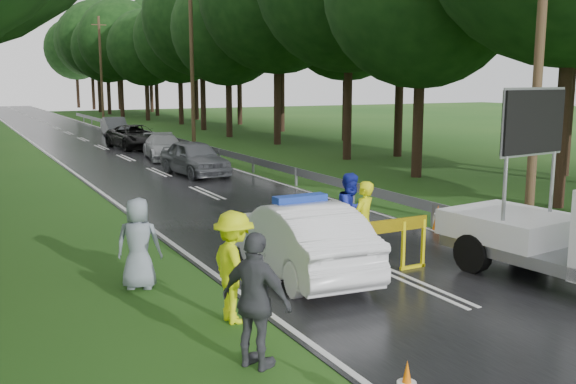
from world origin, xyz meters
TOP-DOWN VIEW (x-y plane):
  - ground at (0.00, 0.00)m, footprint 160.00×160.00m
  - road at (0.00, 30.00)m, footprint 7.00×140.00m
  - guardrail at (3.70, 29.67)m, footprint 0.12×60.06m
  - utility_pole_near at (5.20, 2.00)m, footprint 1.40×0.24m
  - utility_pole_mid at (5.20, 28.00)m, footprint 1.40×0.24m
  - utility_pole_far at (5.20, 54.00)m, footprint 1.40×0.24m
  - police_sedan at (-1.72, 1.86)m, footprint 2.06×4.79m
  - barrier at (-0.48, 1.00)m, footprint 2.83×0.10m
  - officer at (-0.02, 2.00)m, footprint 0.80×0.70m
  - civilian at (0.31, 3.00)m, footprint 1.11×0.99m
  - bystander_left at (-4.00, 0.00)m, footprint 0.75×1.26m
  - bystander_mid at (-4.42, -1.79)m, footprint 0.97×1.25m
  - bystander_right at (-4.96, 2.50)m, footprint 1.05×0.92m
  - queue_car_first at (1.17, 16.50)m, footprint 2.12×4.54m
  - queue_car_second at (1.66, 22.50)m, footprint 2.39×4.64m
  - queue_car_third at (1.70, 28.50)m, footprint 2.77×5.25m
  - queue_car_fourth at (2.60, 37.72)m, footprint 1.77×4.26m
  - cone_center at (-0.79, 2.00)m, footprint 0.35×0.35m
  - cone_far at (1.20, 3.95)m, footprint 0.37×0.37m
  - cone_left_mid at (-2.00, 1.20)m, footprint 0.38×0.38m
  - cone_right at (3.50, 3.57)m, footprint 0.34×0.34m

SIDE VIEW (x-z plane):
  - ground at x=0.00m, z-range 0.00..0.00m
  - road at x=0.00m, z-range 0.00..0.02m
  - cone_right at x=3.50m, z-range -0.01..0.71m
  - cone_center at x=-0.79m, z-range -0.01..0.72m
  - cone_far at x=1.20m, z-range -0.01..0.77m
  - cone_left_mid at x=-2.00m, z-range -0.01..0.80m
  - guardrail at x=3.70m, z-range 0.20..0.90m
  - queue_car_second at x=1.66m, z-range 0.00..1.29m
  - queue_car_fourth at x=2.60m, z-range 0.00..1.37m
  - queue_car_third at x=1.70m, z-range 0.00..1.41m
  - queue_car_first at x=1.17m, z-range 0.00..1.50m
  - police_sedan at x=-1.72m, z-range -0.07..1.62m
  - barrier at x=-0.48m, z-range 0.30..1.47m
  - bystander_right at x=-4.96m, z-range 0.00..1.81m
  - officer at x=-0.02m, z-range 0.00..1.84m
  - civilian at x=0.31m, z-range 0.00..1.88m
  - bystander_left at x=-4.00m, z-range 0.00..1.91m
  - bystander_mid at x=-4.42m, z-range 0.00..1.98m
  - utility_pole_near at x=5.20m, z-range 0.06..10.06m
  - utility_pole_mid at x=5.20m, z-range 0.06..10.06m
  - utility_pole_far at x=5.20m, z-range 0.06..10.06m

